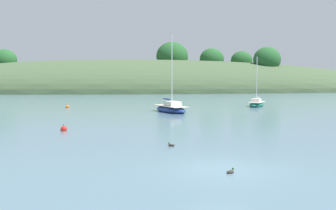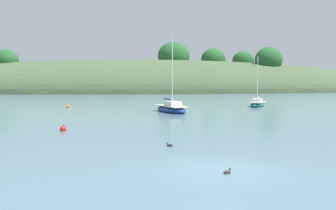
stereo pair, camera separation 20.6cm
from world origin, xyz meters
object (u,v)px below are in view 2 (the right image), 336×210
at_px(mooring_buoy_channel, 63,129).
at_px(duck_lone_left, 227,172).
at_px(sailboat_red_portside, 171,109).
at_px(mooring_buoy_outer, 68,107).
at_px(sailboat_teal_outer, 257,104).
at_px(duck_lead, 170,145).

relative_size(mooring_buoy_channel, duck_lone_left, 1.36).
relative_size(sailboat_red_portside, mooring_buoy_channel, 15.60).
xyz_separation_m(mooring_buoy_channel, mooring_buoy_outer, (-2.78, 21.26, 0.00)).
bearing_deg(duck_lone_left, sailboat_teal_outer, 69.38).
distance_m(sailboat_red_portside, mooring_buoy_channel, 16.53).
bearing_deg(sailboat_teal_outer, mooring_buoy_channel, -135.00).
bearing_deg(sailboat_red_portside, mooring_buoy_channel, -123.41).
bearing_deg(duck_lone_left, sailboat_red_portside, 88.18).
relative_size(sailboat_teal_outer, duck_lone_left, 16.36).
height_order(mooring_buoy_outer, duck_lead, mooring_buoy_outer).
distance_m(mooring_buoy_channel, duck_lead, 9.58).
height_order(sailboat_teal_outer, duck_lead, sailboat_teal_outer).
distance_m(sailboat_teal_outer, sailboat_red_portside, 14.04).
height_order(duck_lone_left, duck_lead, same).
relative_size(sailboat_teal_outer, mooring_buoy_outer, 12.07).
xyz_separation_m(mooring_buoy_channel, duck_lone_left, (8.25, -13.04, -0.07)).
relative_size(mooring_buoy_outer, duck_lead, 1.34).
distance_m(mooring_buoy_channel, duck_lone_left, 15.43).
distance_m(mooring_buoy_outer, duck_lead, 29.68).
bearing_deg(sailboat_teal_outer, mooring_buoy_outer, 179.61).
relative_size(sailboat_red_portside, mooring_buoy_outer, 15.60).
xyz_separation_m(sailboat_teal_outer, duck_lone_left, (-12.84, -34.13, -0.26)).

